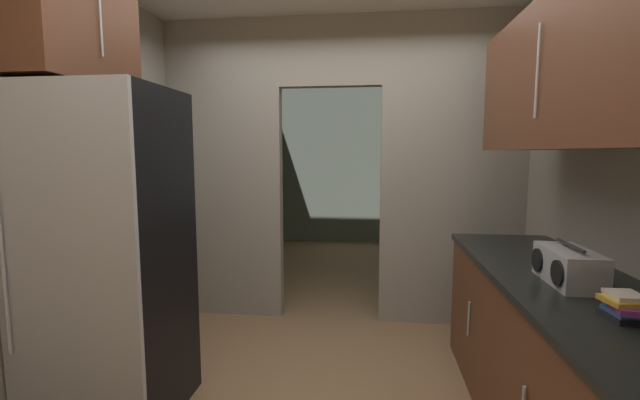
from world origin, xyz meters
TOP-DOWN VIEW (x-y plane):
  - kitchen_partition at (0.02, 1.48)m, footprint 3.17×0.12m
  - adjoining_room_shell at (0.00, 3.69)m, footprint 3.17×3.39m
  - refrigerator at (-1.19, -0.10)m, footprint 0.76×0.71m
  - lower_cabinet_run at (1.24, -0.09)m, footprint 0.69×2.19m
  - upper_cabinet_counterside at (1.24, -0.09)m, footprint 0.36×1.97m
  - upper_cabinet_fridgeside at (-1.41, 0.00)m, footprint 0.36×0.83m
  - boombox at (1.21, -0.20)m, footprint 0.20×0.38m
  - book_stack at (1.22, -0.63)m, footprint 0.15×0.17m

SIDE VIEW (x-z plane):
  - lower_cabinet_run at x=1.24m, z-range 0.00..0.91m
  - refrigerator at x=-1.19m, z-range 0.00..1.87m
  - book_stack at x=1.22m, z-range 0.90..1.00m
  - boombox at x=1.21m, z-range 0.89..1.08m
  - adjoining_room_shell at x=0.00m, z-range 0.00..2.69m
  - kitchen_partition at x=0.02m, z-range 0.08..2.77m
  - upper_cabinet_counterside at x=1.24m, z-range 1.54..2.27m
  - upper_cabinet_fridgeside at x=-1.41m, z-range 1.90..2.67m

